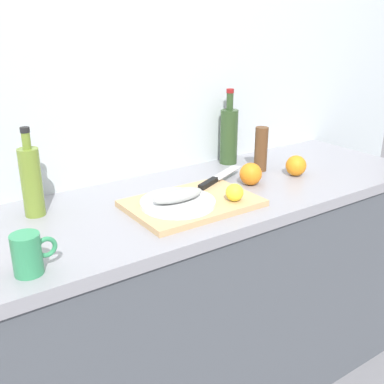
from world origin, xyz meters
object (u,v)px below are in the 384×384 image
object	(u,v)px
wine_bottle	(229,135)
orange_0	(296,166)
coffee_mug_1	(28,254)
white_plate	(178,203)
cutting_board	(192,203)
pepper_mill	(261,149)
lemon_0	(235,192)
olive_oil_bottle	(31,180)
fish_fillet	(178,195)
chef_knife	(215,179)

from	to	relation	value
wine_bottle	orange_0	bearing A→B (deg)	-67.81
coffee_mug_1	white_plate	bearing A→B (deg)	13.54
white_plate	orange_0	world-z (taller)	orange_0
cutting_board	pepper_mill	distance (m)	0.48
lemon_0	olive_oil_bottle	distance (m)	0.64
coffee_mug_1	orange_0	size ratio (longest dim) A/B	1.38
cutting_board	fish_fillet	bearing A→B (deg)	-174.90
olive_oil_bottle	coffee_mug_1	distance (m)	0.38
lemon_0	coffee_mug_1	world-z (taller)	coffee_mug_1
lemon_0	orange_0	bearing A→B (deg)	15.33
lemon_0	wine_bottle	bearing A→B (deg)	53.63
fish_fillet	cutting_board	bearing A→B (deg)	5.10
chef_knife	orange_0	xyz separation A→B (m)	(0.34, -0.08, 0.01)
lemon_0	pepper_mill	size ratio (longest dim) A/B	0.33
cutting_board	pepper_mill	xyz separation A→B (m)	(0.45, 0.16, 0.08)
olive_oil_bottle	pepper_mill	distance (m)	0.90
wine_bottle	orange_0	world-z (taller)	wine_bottle
fish_fillet	wine_bottle	bearing A→B (deg)	34.36
wine_bottle	coffee_mug_1	size ratio (longest dim) A/B	2.82
cutting_board	fish_fillet	distance (m)	0.07
orange_0	wine_bottle	bearing A→B (deg)	112.19
white_plate	wine_bottle	size ratio (longest dim) A/B	0.77
fish_fillet	coffee_mug_1	world-z (taller)	coffee_mug_1
cutting_board	pepper_mill	world-z (taller)	pepper_mill
cutting_board	coffee_mug_1	bearing A→B (deg)	-167.31
white_plate	orange_0	bearing A→B (deg)	3.39
chef_knife	cutting_board	bearing A→B (deg)	-173.46
cutting_board	fish_fillet	size ratio (longest dim) A/B	2.32
white_plate	pepper_mill	bearing A→B (deg)	17.76
olive_oil_bottle	wine_bottle	size ratio (longest dim) A/B	0.90
cutting_board	white_plate	size ratio (longest dim) A/B	1.74
white_plate	wine_bottle	bearing A→B (deg)	34.36
white_plate	coffee_mug_1	world-z (taller)	coffee_mug_1
lemon_0	olive_oil_bottle	size ratio (longest dim) A/B	0.21
cutting_board	pepper_mill	bearing A→B (deg)	19.35
fish_fillet	wine_bottle	xyz separation A→B (m)	(0.46, 0.32, 0.07)
cutting_board	olive_oil_bottle	world-z (taller)	olive_oil_bottle
lemon_0	wine_bottle	world-z (taller)	wine_bottle
cutting_board	white_plate	xyz separation A→B (m)	(-0.06, -0.01, 0.02)
white_plate	fish_fillet	bearing A→B (deg)	180.00
coffee_mug_1	pepper_mill	distance (m)	1.06
lemon_0	pepper_mill	bearing A→B (deg)	35.67
cutting_board	lemon_0	bearing A→B (deg)	-35.71
cutting_board	white_plate	world-z (taller)	white_plate
white_plate	pepper_mill	world-z (taller)	pepper_mill
lemon_0	pepper_mill	distance (m)	0.41
white_plate	lemon_0	bearing A→B (deg)	-23.84
orange_0	cutting_board	bearing A→B (deg)	-176.80
fish_fillet	lemon_0	world-z (taller)	lemon_0
olive_oil_bottle	coffee_mug_1	size ratio (longest dim) A/B	2.54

